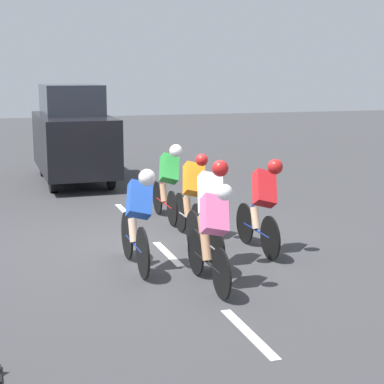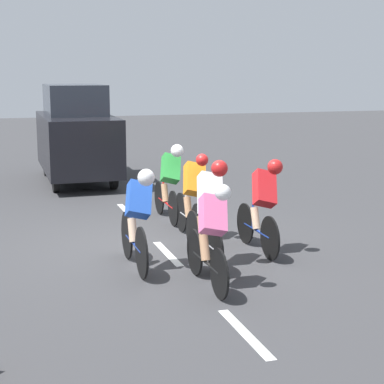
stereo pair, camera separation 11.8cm
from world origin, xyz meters
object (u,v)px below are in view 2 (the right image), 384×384
Objects in this scene: cyclist_green at (170,179)px; cyclist_pink at (211,233)px; cyclist_orange at (193,195)px; support_car at (77,135)px; cyclist_red at (263,202)px; cyclist_white at (209,209)px; cyclist_blue at (137,216)px.

cyclist_pink is at bearing 82.60° from cyclist_green.
cyclist_orange is 6.42m from support_car.
cyclist_red is 1.86m from cyclist_pink.
cyclist_green is (-0.20, -2.85, -0.04)m from cyclist_white.
cyclist_white is 0.42× the size of support_car.
support_car is at bearing -90.95° from cyclist_blue.
cyclist_green is 1.02× the size of cyclist_red.
cyclist_white is 1.04m from cyclist_blue.
cyclist_blue is (0.73, -1.05, 0.04)m from cyclist_pink.
cyclist_blue is (1.23, 1.35, 0.02)m from cyclist_orange.
cyclist_white is at bearing 96.67° from support_car.
cyclist_red is 7.63m from support_car.
cyclist_blue is 7.67m from support_car.
cyclist_white is 0.99× the size of cyclist_blue.
cyclist_green is at bearing 102.73° from support_car.
support_car reaches higher than cyclist_orange.
cyclist_orange is at bearing -53.46° from cyclist_red.
cyclist_orange is 2.45m from cyclist_pink.
cyclist_red is 0.41× the size of support_car.
cyclist_red is at bearing -134.34° from cyclist_pink.
cyclist_red reaches higher than cyclist_blue.
cyclist_orange is 1.82m from cyclist_blue.
cyclist_white is 1.02× the size of cyclist_red.
cyclist_orange is at bearing -98.05° from cyclist_white.
cyclist_green is 0.41× the size of support_car.
cyclist_green is 1.02× the size of cyclist_pink.
cyclist_green is 0.99× the size of cyclist_blue.
cyclist_orange is at bearing 99.94° from support_car.
support_car is at bearing -80.06° from cyclist_orange.
cyclist_white is 1.03m from cyclist_pink.
support_car reaches higher than cyclist_blue.
cyclist_pink is 0.97× the size of cyclist_blue.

